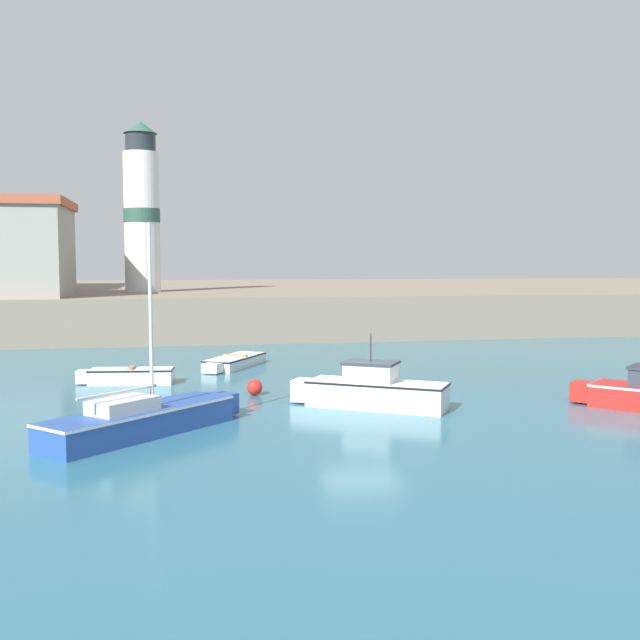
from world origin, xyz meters
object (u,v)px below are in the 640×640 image
(mooring_buoy, at_px, (255,387))
(motorboat_white_3, at_px, (372,390))
(sailboat_blue_2, at_px, (143,418))
(lighthouse, at_px, (142,210))
(dinghy_white_1, at_px, (234,361))
(dinghy_white_5, at_px, (129,375))

(mooring_buoy, bearing_deg, motorboat_white_3, -39.99)
(sailboat_blue_2, relative_size, mooring_buoy, 10.37)
(motorboat_white_3, height_order, mooring_buoy, motorboat_white_3)
(sailboat_blue_2, bearing_deg, motorboat_white_3, 19.52)
(sailboat_blue_2, distance_m, lighthouse, 31.59)
(dinghy_white_1, xyz_separation_m, dinghy_white_5, (-4.30, -3.74, 0.06))
(lighthouse, bearing_deg, dinghy_white_5, -89.09)
(dinghy_white_5, relative_size, lighthouse, 0.33)
(dinghy_white_1, relative_size, motorboat_white_3, 0.87)
(mooring_buoy, xyz_separation_m, lighthouse, (-4.84, 25.22, 7.74))
(motorboat_white_3, distance_m, dinghy_white_5, 10.14)
(lighthouse, bearing_deg, dinghy_white_1, -75.63)
(dinghy_white_5, xyz_separation_m, mooring_buoy, (4.49, -3.32, -0.04))
(sailboat_blue_2, xyz_separation_m, motorboat_white_3, (7.07, 2.51, 0.10))
(dinghy_white_1, distance_m, sailboat_blue_2, 12.95)
(dinghy_white_1, bearing_deg, dinghy_white_5, -138.97)
(dinghy_white_5, bearing_deg, lighthouse, 90.91)
(motorboat_white_3, height_order, dinghy_white_5, motorboat_white_3)
(dinghy_white_5, relative_size, mooring_buoy, 6.70)
(motorboat_white_3, bearing_deg, dinghy_white_1, 110.20)
(dinghy_white_1, relative_size, dinghy_white_5, 1.16)
(dinghy_white_1, height_order, lighthouse, lighthouse)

